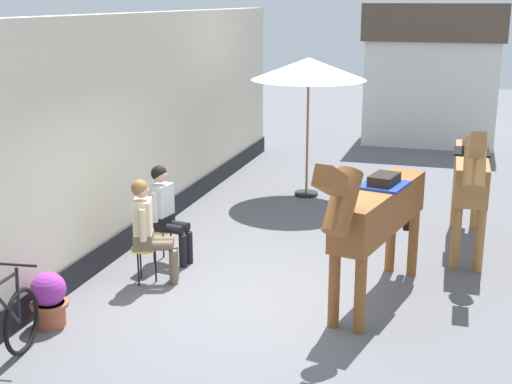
% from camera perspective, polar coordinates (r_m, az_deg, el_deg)
% --- Properties ---
extents(ground_plane, '(40.00, 40.00, 0.00)m').
position_cam_1_polar(ground_plane, '(11.44, 4.51, -2.92)').
color(ground_plane, slate).
extents(pub_facade_wall, '(0.34, 14.00, 3.40)m').
position_cam_1_polar(pub_facade_wall, '(10.51, -10.85, 3.87)').
color(pub_facade_wall, beige).
rests_on(pub_facade_wall, ground_plane).
extents(distant_cottage, '(3.40, 2.60, 3.50)m').
position_cam_1_polar(distant_cottage, '(18.79, 14.18, 9.49)').
color(distant_cottage, silver).
rests_on(distant_cottage, ground_plane).
extents(seated_visitor_near, '(0.61, 0.49, 1.39)m').
position_cam_1_polar(seated_visitor_near, '(9.13, -8.77, -2.73)').
color(seated_visitor_near, gold).
rests_on(seated_visitor_near, ground_plane).
extents(seated_visitor_far, '(0.61, 0.49, 1.39)m').
position_cam_1_polar(seated_visitor_far, '(9.81, -7.39, -1.38)').
color(seated_visitor_far, gold).
rests_on(seated_visitor_far, ground_plane).
extents(saddled_horse_near, '(0.94, 2.95, 2.06)m').
position_cam_1_polar(saddled_horse_near, '(8.42, 9.75, -1.60)').
color(saddled_horse_near, brown).
rests_on(saddled_horse_near, ground_plane).
extents(saddled_horse_far, '(0.51, 3.00, 2.06)m').
position_cam_1_polar(saddled_horse_far, '(10.58, 17.07, 1.43)').
color(saddled_horse_far, '#9E6B38').
rests_on(saddled_horse_far, ground_plane).
extents(flower_planter_near, '(0.43, 0.43, 0.64)m').
position_cam_1_polar(flower_planter_near, '(8.33, -16.50, -8.29)').
color(flower_planter_near, '#A85638').
rests_on(flower_planter_near, ground_plane).
extents(cafe_parasol, '(2.10, 2.10, 2.58)m').
position_cam_1_polar(cafe_parasol, '(12.88, 4.31, 9.90)').
color(cafe_parasol, black).
rests_on(cafe_parasol, ground_plane).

